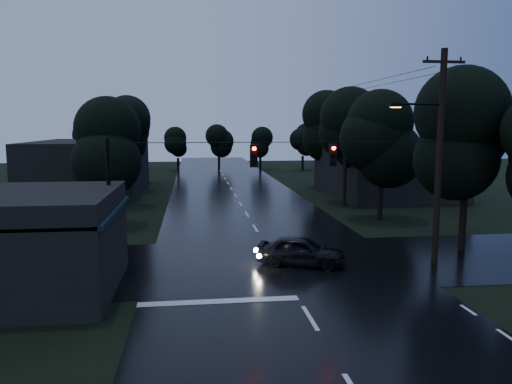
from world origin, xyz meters
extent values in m
cube|color=black|center=(0.00, 30.00, 0.00)|extent=(12.00, 120.00, 0.02)
cube|color=black|center=(0.00, 12.00, 0.00)|extent=(60.00, 9.00, 0.02)
cube|color=black|center=(-10.00, 9.00, 3.20)|extent=(6.00, 7.00, 0.12)
cube|color=black|center=(-7.00, 9.00, 3.20)|extent=(0.30, 7.00, 0.15)
cylinder|color=black|center=(-7.20, 6.00, 1.50)|extent=(0.10, 0.10, 3.00)
cylinder|color=black|center=(-7.20, 12.00, 1.50)|extent=(0.10, 0.10, 3.00)
cube|color=#FFCD66|center=(-7.05, 7.50, 2.50)|extent=(0.06, 1.60, 0.50)
cube|color=#FFCD66|center=(-7.05, 10.20, 2.50)|extent=(0.06, 1.20, 0.50)
cube|color=black|center=(14.00, 34.00, 2.20)|extent=(10.00, 14.00, 4.40)
cube|color=black|center=(-14.00, 40.00, 2.50)|extent=(10.00, 16.00, 5.00)
cylinder|color=black|center=(7.50, 11.00, 5.00)|extent=(0.30, 0.30, 10.00)
cube|color=black|center=(7.50, 11.00, 9.40)|extent=(2.00, 0.12, 0.12)
cylinder|color=black|center=(6.40, 11.00, 7.50)|extent=(2.20, 0.10, 0.10)
cube|color=black|center=(5.30, 11.00, 7.45)|extent=(0.60, 0.25, 0.18)
cube|color=#FFB266|center=(5.30, 11.00, 7.35)|extent=(0.45, 0.18, 0.03)
cylinder|color=black|center=(8.30, 28.00, 3.75)|extent=(0.30, 0.30, 7.50)
cube|color=black|center=(8.30, 28.00, 6.90)|extent=(2.00, 0.12, 0.12)
cylinder|color=black|center=(-7.50, 11.00, 3.00)|extent=(0.18, 0.18, 6.00)
cylinder|color=black|center=(0.00, 11.00, 5.80)|extent=(15.00, 0.03, 0.03)
cube|color=black|center=(-1.20, 11.00, 5.20)|extent=(0.32, 0.25, 1.00)
sphere|color=#FF0C07|center=(-1.20, 10.85, 5.20)|extent=(0.18, 0.18, 0.18)
cube|color=black|center=(2.40, 11.00, 5.20)|extent=(0.32, 0.25, 1.00)
sphere|color=#FF0C07|center=(2.40, 10.85, 5.20)|extent=(0.18, 0.18, 0.18)
cylinder|color=black|center=(10.00, 13.00, 1.40)|extent=(0.36, 0.36, 2.80)
sphere|color=black|center=(10.00, 13.00, 4.80)|extent=(4.48, 4.48, 4.48)
sphere|color=black|center=(10.00, 13.00, 6.00)|extent=(4.48, 4.48, 4.48)
sphere|color=black|center=(10.00, 13.00, 7.20)|extent=(4.48, 4.48, 4.48)
cylinder|color=black|center=(-9.00, 22.00, 1.22)|extent=(0.36, 0.36, 2.45)
sphere|color=black|center=(-9.00, 22.00, 4.20)|extent=(3.92, 3.92, 3.92)
sphere|color=black|center=(-9.00, 22.00, 5.25)|extent=(3.92, 3.92, 3.92)
sphere|color=black|center=(-9.00, 22.00, 6.30)|extent=(3.92, 3.92, 3.92)
cylinder|color=black|center=(-9.60, 30.00, 1.31)|extent=(0.36, 0.36, 2.62)
sphere|color=black|center=(-9.60, 30.00, 4.50)|extent=(4.20, 4.20, 4.20)
sphere|color=black|center=(-9.60, 30.00, 5.62)|extent=(4.20, 4.20, 4.20)
sphere|color=black|center=(-9.60, 30.00, 6.75)|extent=(4.20, 4.20, 4.20)
cylinder|color=black|center=(-10.20, 40.00, 1.40)|extent=(0.36, 0.36, 2.80)
sphere|color=black|center=(-10.20, 40.00, 4.80)|extent=(4.48, 4.48, 4.48)
sphere|color=black|center=(-10.20, 40.00, 6.00)|extent=(4.48, 4.48, 4.48)
sphere|color=black|center=(-10.20, 40.00, 7.20)|extent=(4.48, 4.48, 4.48)
cylinder|color=black|center=(9.00, 22.00, 1.31)|extent=(0.36, 0.36, 2.62)
sphere|color=black|center=(9.00, 22.00, 4.50)|extent=(4.20, 4.20, 4.20)
sphere|color=black|center=(9.00, 22.00, 5.62)|extent=(4.20, 4.20, 4.20)
sphere|color=black|center=(9.00, 22.00, 6.75)|extent=(4.20, 4.20, 4.20)
cylinder|color=black|center=(9.60, 30.00, 1.40)|extent=(0.36, 0.36, 2.80)
sphere|color=black|center=(9.60, 30.00, 4.80)|extent=(4.48, 4.48, 4.48)
sphere|color=black|center=(9.60, 30.00, 6.00)|extent=(4.48, 4.48, 4.48)
sphere|color=black|center=(9.60, 30.00, 7.20)|extent=(4.48, 4.48, 4.48)
cylinder|color=black|center=(10.20, 40.00, 1.49)|extent=(0.36, 0.36, 2.97)
sphere|color=black|center=(10.20, 40.00, 5.10)|extent=(4.76, 4.76, 4.76)
sphere|color=black|center=(10.20, 40.00, 6.38)|extent=(4.76, 4.76, 4.76)
sphere|color=black|center=(10.20, 40.00, 7.65)|extent=(4.76, 4.76, 4.76)
imported|color=black|center=(1.10, 11.46, 0.70)|extent=(4.41, 3.00, 1.39)
camera|label=1|loc=(-3.88, -10.92, 6.56)|focal=35.00mm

